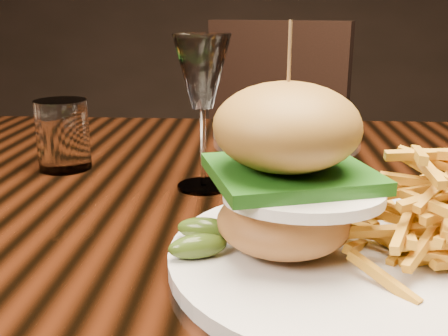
# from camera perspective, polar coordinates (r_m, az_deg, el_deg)

# --- Properties ---
(dining_table) EXTENTS (1.60, 0.90, 0.75)m
(dining_table) POSITION_cam_1_polar(r_m,az_deg,el_deg) (0.75, 4.52, -7.44)
(dining_table) COLOR black
(dining_table) RESTS_ON ground
(burger_plate) EXTENTS (0.34, 0.34, 0.22)m
(burger_plate) POSITION_cam_1_polar(r_m,az_deg,el_deg) (0.49, 13.69, -3.79)
(burger_plate) COLOR silver
(burger_plate) RESTS_ON dining_table
(ramekin) EXTENTS (0.09, 0.09, 0.04)m
(ramekin) POSITION_cam_1_polar(r_m,az_deg,el_deg) (0.70, 8.05, -0.86)
(ramekin) COLOR silver
(ramekin) RESTS_ON dining_table
(wine_glass) EXTENTS (0.07, 0.07, 0.20)m
(wine_glass) POSITION_cam_1_polar(r_m,az_deg,el_deg) (0.68, -2.38, 9.89)
(wine_glass) COLOR white
(wine_glass) RESTS_ON dining_table
(water_tumbler) EXTENTS (0.08, 0.08, 0.10)m
(water_tumbler) POSITION_cam_1_polar(r_m,az_deg,el_deg) (0.82, -17.11, 3.46)
(water_tumbler) COLOR white
(water_tumbler) RESTS_ON dining_table
(far_dish) EXTENTS (0.28, 0.28, 0.09)m
(far_dish) POSITION_cam_1_polar(r_m,az_deg,el_deg) (1.01, 6.82, 4.53)
(far_dish) COLOR silver
(far_dish) RESTS_ON dining_table
(chair_far) EXTENTS (0.60, 0.60, 0.95)m
(chair_far) POSITION_cam_1_polar(r_m,az_deg,el_deg) (1.63, 4.08, 1.03)
(chair_far) COLOR black
(chair_far) RESTS_ON ground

